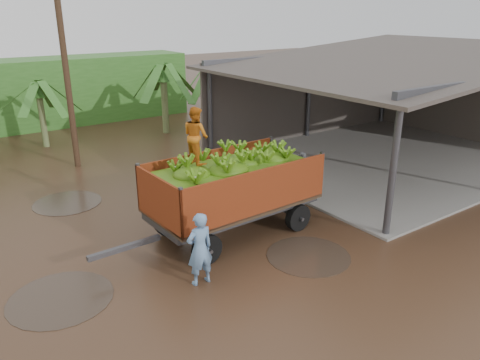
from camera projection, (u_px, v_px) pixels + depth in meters
name	position (u px, v px, depth m)	size (l,w,h in m)	color
ground	(159.00, 236.00, 13.29)	(100.00, 100.00, 0.00)	black
packing_shed	(385.00, 97.00, 20.16)	(12.78, 10.80, 4.76)	gray
banana_trailer	(233.00, 186.00, 13.01)	(6.66, 2.48, 3.72)	#AB3C18
man_blue	(200.00, 249.00, 10.70)	(0.65, 0.43, 1.79)	#658CB9
man_grey	(302.00, 174.00, 15.84)	(0.94, 0.39, 1.60)	gray
utility_pole	(65.00, 62.00, 17.82)	(1.20, 0.24, 8.25)	#47301E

